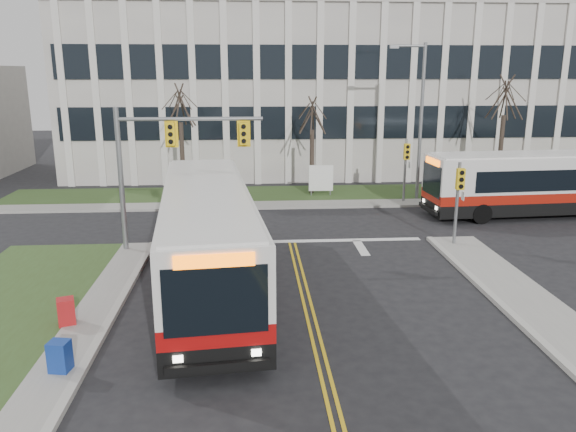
# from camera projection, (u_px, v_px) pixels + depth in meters

# --- Properties ---
(ground) EXTENTS (120.00, 120.00, 0.00)m
(ground) POSITION_uv_depth(u_px,v_px,m) (311.00, 317.00, 17.94)
(ground) COLOR black
(ground) RESTS_ON ground
(sidewalk_west) EXTENTS (1.20, 26.00, 0.14)m
(sidewalk_west) POSITION_uv_depth(u_px,v_px,m) (25.00, 417.00, 12.64)
(sidewalk_west) COLOR #9E9B93
(sidewalk_west) RESTS_ON ground
(sidewalk_cross) EXTENTS (44.00, 1.60, 0.14)m
(sidewalk_cross) POSITION_uv_depth(u_px,v_px,m) (368.00, 204.00, 32.93)
(sidewalk_cross) COLOR #9E9B93
(sidewalk_cross) RESTS_ON ground
(building_lawn) EXTENTS (44.00, 5.00, 0.12)m
(building_lawn) POSITION_uv_depth(u_px,v_px,m) (359.00, 194.00, 35.64)
(building_lawn) COLOR #354B20
(building_lawn) RESTS_ON ground
(office_building) EXTENTS (40.00, 16.00, 12.00)m
(office_building) POSITION_uv_depth(u_px,v_px,m) (333.00, 91.00, 45.74)
(office_building) COLOR beige
(office_building) RESTS_ON ground
(mast_arm_signal) EXTENTS (6.11, 0.38, 6.20)m
(mast_arm_signal) POSITION_uv_depth(u_px,v_px,m) (160.00, 154.00, 23.43)
(mast_arm_signal) COLOR slate
(mast_arm_signal) RESTS_ON ground
(signal_pole_near) EXTENTS (0.34, 0.39, 3.80)m
(signal_pole_near) POSITION_uv_depth(u_px,v_px,m) (459.00, 192.00, 24.45)
(signal_pole_near) COLOR slate
(signal_pole_near) RESTS_ON ground
(signal_pole_far) EXTENTS (0.34, 0.39, 3.80)m
(signal_pole_far) POSITION_uv_depth(u_px,v_px,m) (406.00, 162.00, 32.66)
(signal_pole_far) COLOR slate
(signal_pole_far) RESTS_ON ground
(streetlight) EXTENTS (2.15, 0.25, 9.20)m
(streetlight) POSITION_uv_depth(u_px,v_px,m) (419.00, 114.00, 32.81)
(streetlight) COLOR slate
(streetlight) RESTS_ON ground
(directory_sign) EXTENTS (1.50, 0.12, 2.00)m
(directory_sign) POSITION_uv_depth(u_px,v_px,m) (321.00, 178.00, 34.71)
(directory_sign) COLOR slate
(directory_sign) RESTS_ON ground
(tree_left) EXTENTS (1.80, 1.80, 7.70)m
(tree_left) POSITION_uv_depth(u_px,v_px,m) (180.00, 107.00, 33.55)
(tree_left) COLOR #42352B
(tree_left) RESTS_ON ground
(tree_mid) EXTENTS (1.80, 1.80, 6.82)m
(tree_mid) POSITION_uv_depth(u_px,v_px,m) (312.00, 117.00, 34.43)
(tree_mid) COLOR #42352B
(tree_mid) RESTS_ON ground
(tree_right) EXTENTS (1.80, 1.80, 8.25)m
(tree_right) POSITION_uv_depth(u_px,v_px,m) (505.00, 99.00, 34.75)
(tree_right) COLOR #42352B
(tree_right) RESTS_ON ground
(bus_main) EXTENTS (4.28, 13.70, 3.59)m
(bus_main) POSITION_uv_depth(u_px,v_px,m) (208.00, 240.00, 19.93)
(bus_main) COLOR silver
(bus_main) RESTS_ON ground
(bus_cross) EXTENTS (12.63, 3.53, 3.33)m
(bus_cross) POSITION_uv_depth(u_px,v_px,m) (542.00, 185.00, 30.17)
(bus_cross) COLOR silver
(bus_cross) RESTS_ON ground
(newspaper_box_blue) EXTENTS (0.57, 0.53, 0.95)m
(newspaper_box_blue) POSITION_uv_depth(u_px,v_px,m) (60.00, 359.00, 14.38)
(newspaper_box_blue) COLOR navy
(newspaper_box_blue) RESTS_ON ground
(newspaper_box_red) EXTENTS (0.62, 0.59, 0.95)m
(newspaper_box_red) POSITION_uv_depth(u_px,v_px,m) (66.00, 313.00, 17.06)
(newspaper_box_red) COLOR #AA1618
(newspaper_box_red) RESTS_ON ground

